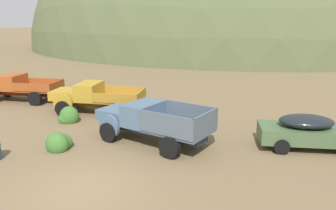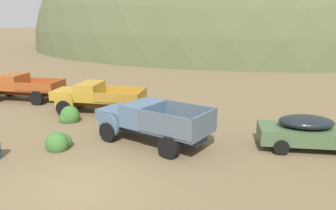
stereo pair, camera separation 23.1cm
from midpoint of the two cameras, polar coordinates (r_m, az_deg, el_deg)
ground_plane at (r=12.55m, az=-15.14°, el=-13.70°), size 300.00×300.00×0.00m
hill_far_right at (r=69.61m, az=8.08°, el=9.70°), size 75.75×62.44×53.90m
truck_oxide_orange at (r=26.64m, az=-24.84°, el=2.78°), size 6.10×3.32×1.89m
truck_mustard at (r=21.72m, az=-13.26°, el=1.34°), size 6.05×3.52×1.89m
truck_chalk_blue at (r=16.26m, az=-4.19°, el=-2.69°), size 6.06×3.33×1.91m
car_weathered_green at (r=16.70m, az=23.27°, el=-4.13°), size 5.20×2.99×1.57m
bush_back_edge at (r=16.26m, az=-18.34°, el=-6.21°), size 1.08×1.29×1.07m
bush_lone_scrub at (r=20.18m, az=-16.84°, el=-1.98°), size 1.15×1.07×1.19m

